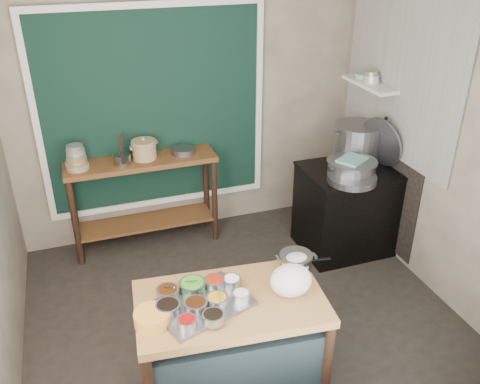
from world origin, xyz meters
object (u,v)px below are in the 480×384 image
object	(u,v)px
yellow_basin	(152,318)
stove_block	(348,210)
condiment_tray	(202,304)
ceramic_crock	(144,150)
prep_table	(231,342)
steamer	(351,168)
saucepan	(296,262)
back_counter	(145,202)
stock_pot	(357,142)
utensil_cup	(122,159)

from	to	relation	value
yellow_basin	stove_block	bearing A→B (deg)	31.92
condiment_tray	ceramic_crock	distance (m)	2.05
prep_table	steamer	world-z (taller)	steamer
yellow_basin	steamer	xyz separation A→B (m)	(2.09, 1.23, 0.16)
yellow_basin	ceramic_crock	distance (m)	2.13
saucepan	steamer	xyz separation A→B (m)	(1.02, 1.01, 0.14)
condiment_tray	yellow_basin	bearing A→B (deg)	-169.56
prep_table	steamer	bearing A→B (deg)	42.64
prep_table	back_counter	size ratio (longest dim) A/B	0.86
condiment_tray	yellow_basin	world-z (taller)	yellow_basin
yellow_basin	steamer	world-z (taller)	steamer
prep_table	condiment_tray	bearing A→B (deg)	-175.53
yellow_basin	stock_pot	size ratio (longest dim) A/B	0.49
steamer	utensil_cup	bearing A→B (deg)	158.17
ceramic_crock	steamer	size ratio (longest dim) A/B	0.52
utensil_cup	stock_pot	bearing A→B (deg)	-12.38
utensil_cup	prep_table	bearing A→B (deg)	-77.90
prep_table	yellow_basin	size ratio (longest dim) A/B	5.48
ceramic_crock	stock_pot	xyz separation A→B (m)	(1.99, -0.55, 0.03)
utensil_cup	stock_pot	xyz separation A→B (m)	(2.21, -0.49, 0.06)
stove_block	steamer	distance (m)	0.55
back_counter	saucepan	size ratio (longest dim) A/B	5.96
utensil_cup	ceramic_crock	bearing A→B (deg)	16.61
ceramic_crock	condiment_tray	bearing A→B (deg)	-89.69
back_counter	ceramic_crock	xyz separation A→B (m)	(0.05, 0.01, 0.56)
back_counter	stock_pot	world-z (taller)	stock_pot
utensil_cup	stock_pot	distance (m)	2.27
condiment_tray	steamer	size ratio (longest dim) A/B	1.25
yellow_basin	ceramic_crock	world-z (taller)	ceramic_crock
condiment_tray	steamer	bearing A→B (deg)	33.73
back_counter	condiment_tray	xyz separation A→B (m)	(0.06, -2.03, 0.29)
condiment_tray	utensil_cup	distance (m)	1.99
prep_table	ceramic_crock	world-z (taller)	ceramic_crock
utensil_cup	saucepan	bearing A→B (deg)	-61.98
utensil_cup	ceramic_crock	xyz separation A→B (m)	(0.22, 0.07, 0.03)
stove_block	condiment_tray	xyz separation A→B (m)	(-1.84, -1.30, 0.34)
back_counter	steamer	bearing A→B (deg)	-25.30
yellow_basin	stock_pot	xyz separation A→B (m)	(2.32, 1.54, 0.27)
back_counter	condiment_tray	world-z (taller)	back_counter
prep_table	steamer	xyz separation A→B (m)	(1.56, 1.17, 0.58)
yellow_basin	ceramic_crock	size ratio (longest dim) A/B	0.92
prep_table	utensil_cup	bearing A→B (deg)	107.83
stove_block	yellow_basin	size ratio (longest dim) A/B	3.95
condiment_tray	saucepan	world-z (taller)	saucepan
prep_table	saucepan	size ratio (longest dim) A/B	5.14
steamer	stock_pot	bearing A→B (deg)	53.52
yellow_basin	saucepan	size ratio (longest dim) A/B	0.94
back_counter	stove_block	distance (m)	2.04
yellow_basin	steamer	size ratio (longest dim) A/B	0.48
stove_block	stock_pot	distance (m)	0.68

